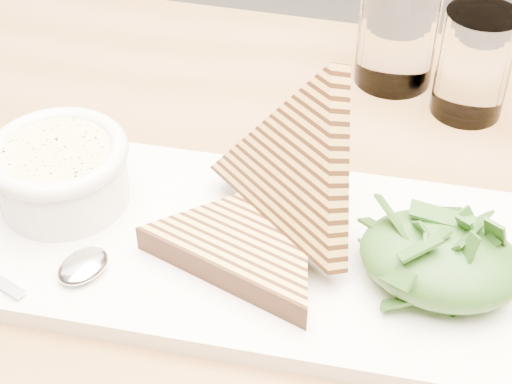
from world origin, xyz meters
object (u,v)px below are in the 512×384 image
(soup_bowl, at_px, (62,179))
(glass_near, at_px, (398,27))
(platter, at_px, (247,249))
(table_top, at_px, (387,292))
(glass_far, at_px, (474,64))

(soup_bowl, distance_m, glass_near, 0.35)
(platter, height_order, soup_bowl, soup_bowl)
(platter, bearing_deg, glass_near, 80.52)
(table_top, distance_m, soup_bowl, 0.27)
(soup_bowl, xyz_separation_m, glass_near, (0.20, 0.29, 0.02))
(glass_near, bearing_deg, platter, -99.48)
(platter, xyz_separation_m, glass_far, (0.13, 0.26, 0.04))
(glass_near, relative_size, glass_far, 1.14)
(platter, xyz_separation_m, soup_bowl, (-0.15, -0.00, 0.03))
(table_top, xyz_separation_m, glass_near, (-0.06, 0.26, 0.08))
(platter, relative_size, glass_far, 4.32)
(table_top, bearing_deg, platter, -169.08)
(table_top, distance_m, glass_far, 0.25)
(platter, relative_size, glass_near, 3.78)
(platter, height_order, glass_near, glass_near)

